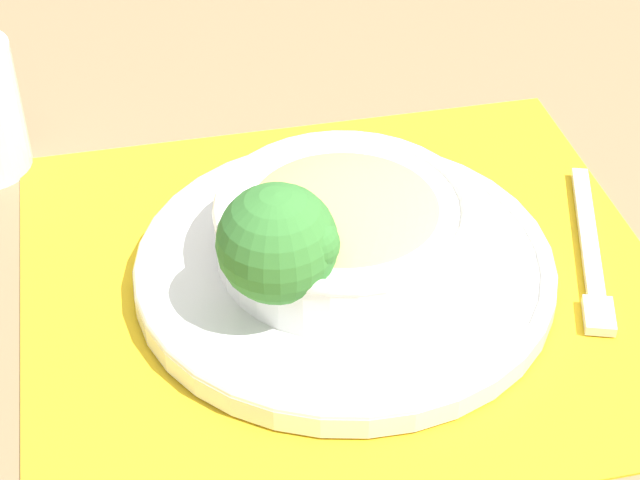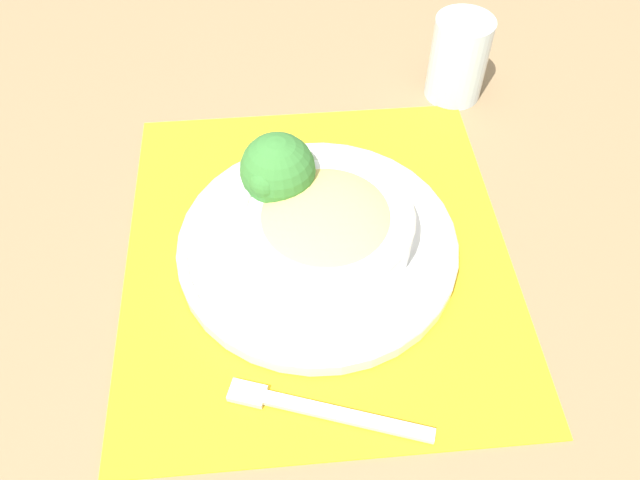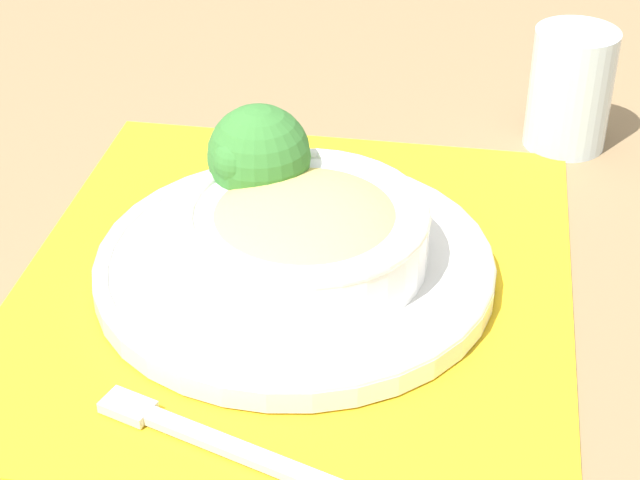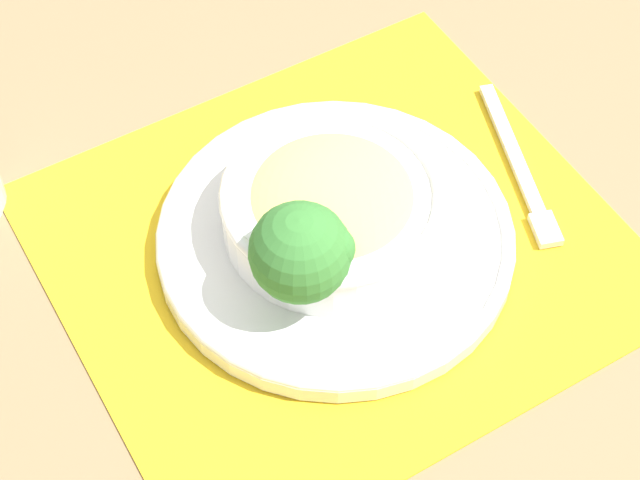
# 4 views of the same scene
# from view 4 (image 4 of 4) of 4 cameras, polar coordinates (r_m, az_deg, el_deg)

# --- Properties ---
(ground_plane) EXTENTS (4.00, 4.00, 0.00)m
(ground_plane) POSITION_cam_4_polar(r_m,az_deg,el_deg) (0.88, 0.82, -0.42)
(ground_plane) COLOR #8C704C
(placemat) EXTENTS (0.49, 0.45, 0.00)m
(placemat) POSITION_cam_4_polar(r_m,az_deg,el_deg) (0.87, 0.82, -0.34)
(placemat) COLOR yellow
(placemat) RESTS_ON ground_plane
(plate) EXTENTS (0.29, 0.29, 0.02)m
(plate) POSITION_cam_4_polar(r_m,az_deg,el_deg) (0.86, 0.83, 0.18)
(plate) COLOR white
(plate) RESTS_ON placemat
(bowl) EXTENTS (0.18, 0.18, 0.05)m
(bowl) POSITION_cam_4_polar(r_m,az_deg,el_deg) (0.84, 0.45, 1.80)
(bowl) COLOR white
(bowl) RESTS_ON plate
(broccoli_floret) EXTENTS (0.08, 0.08, 0.09)m
(broccoli_floret) POSITION_cam_4_polar(r_m,az_deg,el_deg) (0.78, -1.02, -0.70)
(broccoli_floret) COLOR #84AD5B
(broccoli_floret) RESTS_ON plate
(carrot_slice_near) EXTENTS (0.05, 0.05, 0.01)m
(carrot_slice_near) POSITION_cam_4_polar(r_m,az_deg,el_deg) (0.85, 4.38, -0.37)
(carrot_slice_near) COLOR orange
(carrot_slice_near) RESTS_ON plate
(carrot_slice_middle) EXTENTS (0.05, 0.05, 0.01)m
(carrot_slice_middle) POSITION_cam_4_polar(r_m,az_deg,el_deg) (0.86, 4.46, 0.65)
(carrot_slice_middle) COLOR orange
(carrot_slice_middle) RESTS_ON plate
(fork) EXTENTS (0.05, 0.18, 0.01)m
(fork) POSITION_cam_4_polar(r_m,az_deg,el_deg) (0.93, 10.82, 3.27)
(fork) COLOR silver
(fork) RESTS_ON placemat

